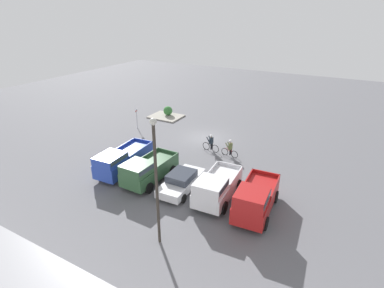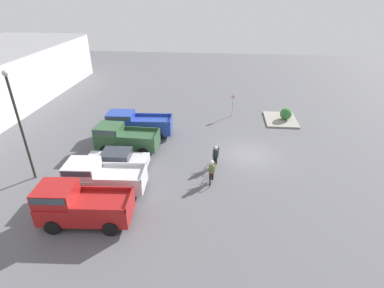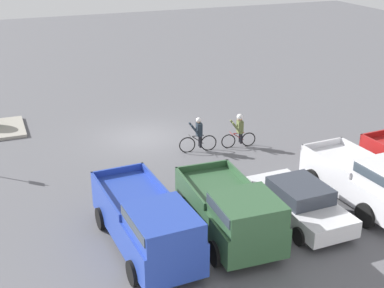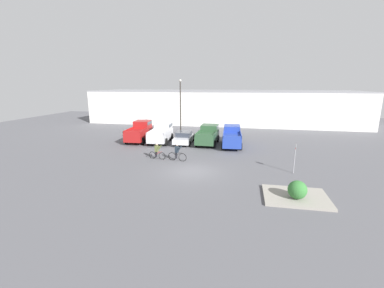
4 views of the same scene
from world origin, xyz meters
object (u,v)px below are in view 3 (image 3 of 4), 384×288
Objects in this scene: pickup_truck_2 at (232,211)px; cyclist_0 at (198,135)px; sedan_0 at (299,201)px; cyclist_1 at (239,129)px; pickup_truck_1 at (369,179)px; pickup_truck_3 at (148,222)px.

pickup_truck_2 is 7.64m from cyclist_0.
sedan_0 is at bearing 97.97° from cyclist_0.
pickup_truck_2 is at bearing 62.15° from cyclist_1.
cyclist_0 is (0.99, -7.04, 0.11)m from sedan_0.
cyclist_0 reaches higher than sedan_0.
pickup_truck_1 is 5.64m from pickup_truck_2.
pickup_truck_3 reaches higher than cyclist_1.
pickup_truck_1 reaches higher than pickup_truck_3.
sedan_0 is at bearing -172.53° from pickup_truck_2.
pickup_truck_1 is 2.95× the size of cyclist_1.
pickup_truck_2 reaches higher than cyclist_0.
pickup_truck_1 is at bearing -177.57° from pickup_truck_2.
cyclist_0 is (-1.82, -7.41, -0.27)m from pickup_truck_2.
pickup_truck_3 is 9.55m from cyclist_1.
cyclist_1 is (1.82, -6.98, -0.26)m from pickup_truck_1.
sedan_0 is 6.92m from cyclist_1.
pickup_truck_1 reaches higher than pickup_truck_2.
pickup_truck_1 is at bearing 117.97° from cyclist_0.
sedan_0 is 0.80× the size of pickup_truck_3.
pickup_truck_3 reaches higher than sedan_0.
cyclist_0 is at bearing -122.90° from pickup_truck_3.
cyclist_1 is (-3.81, -7.22, -0.22)m from pickup_truck_2.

